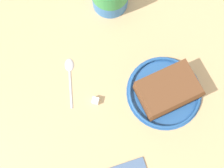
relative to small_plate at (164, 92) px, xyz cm
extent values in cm
cube|color=tan|center=(6.12, 4.81, -1.86)|extent=(159.56, 159.56, 2.52)
cylinder|color=#26599E|center=(0.00, 0.00, -0.29)|extent=(16.16, 16.16, 0.62)
torus|color=#26599E|center=(0.00, 0.00, 0.32)|extent=(15.48, 15.48, 0.61)
cube|color=#472814|center=(0.00, 0.00, 0.31)|extent=(7.79, 11.65, 0.60)
cube|color=brown|center=(0.00, 0.00, 2.76)|extent=(7.79, 11.65, 4.30)
cube|color=#472814|center=(-4.06, 0.09, 2.76)|extent=(0.87, 11.49, 4.30)
ellipsoid|color=silver|center=(14.77, 15.65, -0.20)|extent=(3.52, 2.94, 0.80)
cylinder|color=silver|center=(9.53, 17.66, -0.35)|extent=(7.87, 3.42, 0.50)
cube|color=white|center=(4.84, 13.97, 0.10)|extent=(1.97, 1.97, 1.40)
camera|label=1|loc=(-5.66, 15.29, 54.32)|focal=41.89mm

